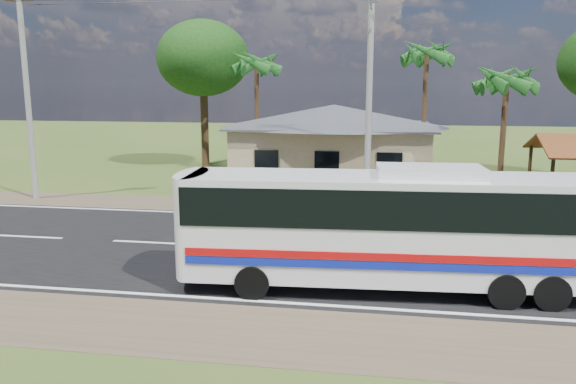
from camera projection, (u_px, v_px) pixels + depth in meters
name	position (u px, v px, depth m)	size (l,w,h in m)	color
ground	(272.00, 249.00, 19.07)	(120.00, 120.00, 0.00)	#374C1B
road	(272.00, 249.00, 19.06)	(120.00, 16.00, 0.03)	black
house	(334.00, 137.00, 31.00)	(12.40, 10.00, 5.00)	tan
utility_poles	(362.00, 78.00, 23.83)	(32.80, 2.22, 11.00)	#9E9E99
palm_near	(507.00, 80.00, 27.14)	(2.80, 2.80, 6.70)	#47301E
palm_mid	(427.00, 54.00, 31.78)	(2.80, 2.80, 8.20)	#47301E
palm_far	(256.00, 64.00, 33.93)	(2.80, 2.80, 7.70)	#47301E
tree_behind_house	(203.00, 59.00, 36.42)	(6.00, 6.00, 9.61)	#47301E
coach_bus	(393.00, 220.00, 14.93)	(11.11, 3.00, 3.41)	silver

